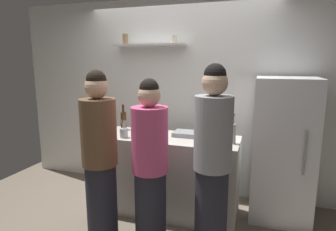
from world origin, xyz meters
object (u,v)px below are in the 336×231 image
at_px(wine_bottle_pale_glass, 233,133).
at_px(water_bottle_plastic, 140,126).
at_px(person_pink_top, 150,167).
at_px(wine_bottle_amber_glass, 123,120).
at_px(person_brown_jacket, 100,160).
at_px(utensil_holder, 124,133).
at_px(refrigerator, 283,149).
at_px(person_grey_hoodie, 212,163).
at_px(baking_pan, 188,134).

relative_size(wine_bottle_pale_glass, water_bottle_plastic, 1.32).
xyz_separation_m(wine_bottle_pale_glass, water_bottle_plastic, (-1.07, 0.04, -0.01)).
bearing_deg(person_pink_top, wine_bottle_amber_glass, -109.70).
xyz_separation_m(wine_bottle_amber_glass, person_pink_top, (0.71, -0.86, -0.24)).
height_order(water_bottle_plastic, person_brown_jacket, person_brown_jacket).
relative_size(utensil_holder, wine_bottle_amber_glass, 0.67).
distance_m(refrigerator, person_pink_top, 1.56).
bearing_deg(person_grey_hoodie, water_bottle_plastic, -50.58).
bearing_deg(person_brown_jacket, person_grey_hoodie, 160.51).
relative_size(baking_pan, wine_bottle_pale_glass, 1.06).
bearing_deg(wine_bottle_pale_glass, water_bottle_plastic, 177.91).
bearing_deg(person_pink_top, person_grey_hoodie, 129.24).
bearing_deg(wine_bottle_amber_glass, baking_pan, -4.68).
distance_m(wine_bottle_amber_glass, person_brown_jacket, 0.98).
distance_m(utensil_holder, wine_bottle_amber_glass, 0.42).
height_order(utensil_holder, wine_bottle_pale_glass, wine_bottle_pale_glass).
distance_m(water_bottle_plastic, person_grey_hoodie, 1.13).
distance_m(baking_pan, water_bottle_plastic, 0.58).
height_order(refrigerator, wine_bottle_amber_glass, refrigerator).
bearing_deg(baking_pan, wine_bottle_amber_glass, 175.32).
distance_m(refrigerator, wine_bottle_pale_glass, 0.68).
bearing_deg(person_brown_jacket, wine_bottle_pale_glass, -176.86).
xyz_separation_m(person_pink_top, person_grey_hoodie, (0.57, 0.08, 0.08)).
xyz_separation_m(refrigerator, utensil_holder, (-1.73, -0.49, 0.17)).
bearing_deg(person_pink_top, wine_bottle_pale_glass, 163.63).
xyz_separation_m(wine_bottle_amber_glass, person_brown_jacket, (0.22, -0.93, -0.20)).
height_order(refrigerator, wine_bottle_pale_glass, refrigerator).
bearing_deg(person_pink_top, baking_pan, -161.14).
bearing_deg(person_grey_hoodie, refrigerator, -144.60).
xyz_separation_m(refrigerator, person_pink_top, (-1.21, -0.99, -0.00)).
xyz_separation_m(wine_bottle_pale_glass, person_brown_jacket, (-1.17, -0.70, -0.19)).
bearing_deg(person_pink_top, utensil_holder, -102.84).
height_order(baking_pan, utensil_holder, utensil_holder).
relative_size(refrigerator, water_bottle_plastic, 6.66).
xyz_separation_m(wine_bottle_pale_glass, person_grey_hoodie, (-0.12, -0.55, -0.16)).
distance_m(water_bottle_plastic, person_pink_top, 0.81).
bearing_deg(water_bottle_plastic, wine_bottle_pale_glass, -2.09).
height_order(utensil_holder, wine_bottle_amber_glass, wine_bottle_amber_glass).
xyz_separation_m(water_bottle_plastic, person_brown_jacket, (-0.10, -0.74, -0.18)).
bearing_deg(water_bottle_plastic, refrigerator, 11.12).
bearing_deg(utensil_holder, person_pink_top, -43.73).
height_order(wine_bottle_amber_glass, water_bottle_plastic, wine_bottle_amber_glass).
distance_m(baking_pan, utensil_holder, 0.75).
distance_m(refrigerator, person_brown_jacket, 2.01).
distance_m(utensil_holder, person_grey_hoodie, 1.17).
bearing_deg(person_brown_jacket, person_pink_top, 160.42).
relative_size(baking_pan, wine_bottle_amber_glass, 1.05).
distance_m(wine_bottle_pale_glass, person_brown_jacket, 1.38).
bearing_deg(wine_bottle_amber_glass, wine_bottle_pale_glass, -9.28).
bearing_deg(person_grey_hoodie, utensil_holder, -39.80).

